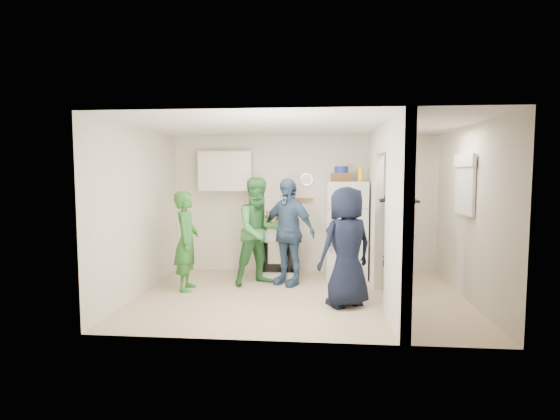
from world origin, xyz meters
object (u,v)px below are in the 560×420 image
at_px(stove, 278,251).
at_px(person_green_left, 187,241).
at_px(fridge, 346,229).
at_px(person_nook, 398,241).
at_px(person_denim, 288,232).
at_px(blue_bowl, 341,170).
at_px(person_green_center, 259,231).
at_px(person_navy, 346,247).
at_px(wicker_basket, 341,177).
at_px(yellow_cup_stack_top, 361,174).

distance_m(stove, person_green_left, 1.76).
height_order(fridge, person_green_left, fridge).
bearing_deg(person_green_left, fridge, -71.55).
bearing_deg(person_nook, person_denim, -81.13).
relative_size(blue_bowl, person_green_center, 0.14).
height_order(stove, fridge, fridge).
bearing_deg(person_denim, person_nook, 14.93).
bearing_deg(person_nook, person_navy, -27.78).
bearing_deg(blue_bowl, person_green_left, -155.12).
bearing_deg(person_navy, person_green_center, -70.44).
bearing_deg(person_green_center, person_green_left, 169.03).
bearing_deg(stove, wicker_basket, 1.04).
bearing_deg(stove, fridge, -1.43).
distance_m(fridge, person_denim, 1.16).
distance_m(person_green_left, person_navy, 2.50).
relative_size(blue_bowl, person_green_left, 0.16).
height_order(person_navy, person_nook, person_navy).
distance_m(stove, wicker_basket, 1.72).
height_order(stove, person_denim, person_denim).
relative_size(yellow_cup_stack_top, person_navy, 0.15).
xyz_separation_m(blue_bowl, person_denim, (-0.89, -0.65, -1.01)).
xyz_separation_m(stove, yellow_cup_stack_top, (1.42, -0.13, 1.37)).
bearing_deg(blue_bowl, fridge, -26.57).
height_order(person_green_left, person_denim, person_denim).
height_order(blue_bowl, yellow_cup_stack_top, blue_bowl).
relative_size(stove, person_green_left, 0.56).
xyz_separation_m(yellow_cup_stack_top, person_green_left, (-2.75, -0.98, -1.03)).
bearing_deg(stove, person_green_left, -140.12).
distance_m(blue_bowl, person_nook, 1.76).
xyz_separation_m(yellow_cup_stack_top, person_denim, (-1.21, -0.50, -0.93)).
relative_size(wicker_basket, person_denim, 0.20).
relative_size(person_green_left, person_navy, 0.94).
height_order(fridge, person_denim, person_denim).
xyz_separation_m(wicker_basket, person_green_left, (-2.43, -1.13, -0.98)).
relative_size(stove, person_green_center, 0.49).
bearing_deg(stove, person_green_center, -110.21).
bearing_deg(fridge, yellow_cup_stack_top, -24.44).
height_order(wicker_basket, yellow_cup_stack_top, yellow_cup_stack_top).
height_order(wicker_basket, person_navy, wicker_basket).
bearing_deg(yellow_cup_stack_top, person_nook, -64.98).
bearing_deg(person_denim, person_navy, -19.55).
distance_m(wicker_basket, person_nook, 1.68).
relative_size(stove, blue_bowl, 3.57).
bearing_deg(person_denim, fridge, 63.00).
bearing_deg(person_navy, person_nook, -175.16).
xyz_separation_m(person_green_center, person_denim, (0.46, 0.03, -0.01)).
bearing_deg(person_navy, fridge, -125.43).
relative_size(wicker_basket, person_navy, 0.21).
xyz_separation_m(stove, fridge, (1.20, -0.03, 0.41)).
distance_m(blue_bowl, person_green_left, 2.90).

